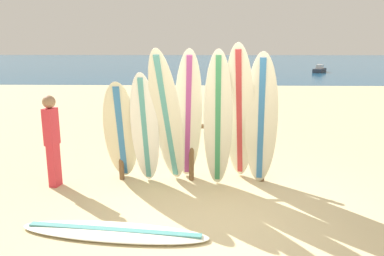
{
  "coord_description": "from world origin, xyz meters",
  "views": [
    {
      "loc": [
        -0.15,
        -4.8,
        2.37
      ],
      "look_at": [
        -0.37,
        1.81,
        0.9
      ],
      "focal_mm": 34.42,
      "sensor_mm": 36.0,
      "label": 1
    }
  ],
  "objects_px": {
    "surfboard_leaning_far_left": "(121,133)",
    "surfboard_leaning_center_left": "(167,121)",
    "surfboard_leaning_right": "(239,117)",
    "surfboard_leaning_far_right": "(261,122)",
    "small_boat_offshore": "(320,70)",
    "surfboard_leaning_center_right": "(218,121)",
    "surfboard_lying_on_sand": "(114,232)",
    "surfboard_leaning_left": "(145,130)",
    "surfboard_rack": "(191,141)",
    "beachgoer_standing": "(52,137)",
    "surfboard_leaning_center": "(188,119)"
  },
  "relations": [
    {
      "from": "surfboard_leaning_far_left",
      "to": "surfboard_leaning_center_left",
      "type": "distance_m",
      "value": 0.87
    },
    {
      "from": "surfboard_leaning_center_left",
      "to": "surfboard_leaning_right",
      "type": "height_order",
      "value": "surfboard_leaning_right"
    },
    {
      "from": "surfboard_leaning_far_right",
      "to": "small_boat_offshore",
      "type": "height_order",
      "value": "surfboard_leaning_far_right"
    },
    {
      "from": "surfboard_leaning_far_left",
      "to": "small_boat_offshore",
      "type": "xyz_separation_m",
      "value": [
        12.16,
        28.82,
        -0.67
      ]
    },
    {
      "from": "surfboard_leaning_center_right",
      "to": "surfboard_lying_on_sand",
      "type": "relative_size",
      "value": 0.93
    },
    {
      "from": "surfboard_leaning_far_left",
      "to": "surfboard_leaning_left",
      "type": "height_order",
      "value": "surfboard_leaning_left"
    },
    {
      "from": "surfboard_leaning_far_left",
      "to": "surfboard_lying_on_sand",
      "type": "distance_m",
      "value": 1.98
    },
    {
      "from": "surfboard_leaning_left",
      "to": "surfboard_leaning_right",
      "type": "height_order",
      "value": "surfboard_leaning_right"
    },
    {
      "from": "surfboard_rack",
      "to": "surfboard_leaning_right",
      "type": "height_order",
      "value": "surfboard_leaning_right"
    },
    {
      "from": "surfboard_leaning_left",
      "to": "surfboard_leaning_far_right",
      "type": "relative_size",
      "value": 0.87
    },
    {
      "from": "surfboard_leaning_far_left",
      "to": "surfboard_leaning_center_left",
      "type": "xyz_separation_m",
      "value": [
        0.82,
        -0.17,
        0.25
      ]
    },
    {
      "from": "surfboard_leaning_right",
      "to": "beachgoer_standing",
      "type": "distance_m",
      "value": 3.18
    },
    {
      "from": "surfboard_leaning_far_left",
      "to": "surfboard_leaning_left",
      "type": "bearing_deg",
      "value": -13.45
    },
    {
      "from": "surfboard_rack",
      "to": "surfboard_leaning_right",
      "type": "relative_size",
      "value": 1.08
    },
    {
      "from": "surfboard_leaning_center_left",
      "to": "small_boat_offshore",
      "type": "relative_size",
      "value": 0.89
    },
    {
      "from": "surfboard_leaning_center",
      "to": "surfboard_leaning_right",
      "type": "relative_size",
      "value": 0.96
    },
    {
      "from": "surfboard_rack",
      "to": "surfboard_leaning_far_left",
      "type": "distance_m",
      "value": 1.24
    },
    {
      "from": "surfboard_leaning_center_left",
      "to": "surfboard_leaning_far_right",
      "type": "relative_size",
      "value": 1.02
    },
    {
      "from": "surfboard_leaning_center_right",
      "to": "surfboard_leaning_left",
      "type": "bearing_deg",
      "value": 177.48
    },
    {
      "from": "surfboard_leaning_far_left",
      "to": "surfboard_leaning_center_right",
      "type": "xyz_separation_m",
      "value": [
        1.64,
        -0.16,
        0.25
      ]
    },
    {
      "from": "surfboard_leaning_far_left",
      "to": "surfboard_leaning_left",
      "type": "xyz_separation_m",
      "value": [
        0.43,
        -0.1,
        0.07
      ]
    },
    {
      "from": "surfboard_leaning_far_left",
      "to": "surfboard_lying_on_sand",
      "type": "bearing_deg",
      "value": -81.64
    },
    {
      "from": "surfboard_leaning_far_left",
      "to": "surfboard_lying_on_sand",
      "type": "relative_size",
      "value": 0.73
    },
    {
      "from": "surfboard_leaning_center_left",
      "to": "surfboard_rack",
      "type": "bearing_deg",
      "value": 48.25
    },
    {
      "from": "surfboard_leaning_far_left",
      "to": "small_boat_offshore",
      "type": "relative_size",
      "value": 0.7
    },
    {
      "from": "surfboard_rack",
      "to": "surfboard_leaning_far_right",
      "type": "xyz_separation_m",
      "value": [
        1.16,
        -0.34,
        0.42
      ]
    },
    {
      "from": "surfboard_leaning_center",
      "to": "surfboard_leaning_far_right",
      "type": "xyz_separation_m",
      "value": [
        1.21,
        -0.07,
        -0.02
      ]
    },
    {
      "from": "surfboard_leaning_center",
      "to": "beachgoer_standing",
      "type": "bearing_deg",
      "value": -177.78
    },
    {
      "from": "surfboard_leaning_left",
      "to": "surfboard_leaning_center_right",
      "type": "bearing_deg",
      "value": -2.52
    },
    {
      "from": "beachgoer_standing",
      "to": "small_boat_offshore",
      "type": "distance_m",
      "value": 31.84
    },
    {
      "from": "surfboard_leaning_right",
      "to": "small_boat_offshore",
      "type": "height_order",
      "value": "surfboard_leaning_right"
    },
    {
      "from": "surfboard_leaning_center_right",
      "to": "small_boat_offshore",
      "type": "height_order",
      "value": "surfboard_leaning_center_right"
    },
    {
      "from": "surfboard_lying_on_sand",
      "to": "surfboard_leaning_right",
      "type": "bearing_deg",
      "value": 44.96
    },
    {
      "from": "surfboard_leaning_far_left",
      "to": "surfboard_leaning_far_right",
      "type": "height_order",
      "value": "surfboard_leaning_far_right"
    },
    {
      "from": "surfboard_rack",
      "to": "surfboard_lying_on_sand",
      "type": "height_order",
      "value": "surfboard_rack"
    },
    {
      "from": "small_boat_offshore",
      "to": "surfboard_leaning_far_right",
      "type": "bearing_deg",
      "value": -108.74
    },
    {
      "from": "surfboard_leaning_center",
      "to": "beachgoer_standing",
      "type": "height_order",
      "value": "surfboard_leaning_center"
    },
    {
      "from": "beachgoer_standing",
      "to": "small_boat_offshore",
      "type": "xyz_separation_m",
      "value": [
        13.32,
        28.92,
        -0.61
      ]
    },
    {
      "from": "surfboard_leaning_far_right",
      "to": "surfboard_lying_on_sand",
      "type": "bearing_deg",
      "value": -141.52
    },
    {
      "from": "surfboard_rack",
      "to": "surfboard_leaning_far_left",
      "type": "xyz_separation_m",
      "value": [
        -1.2,
        -0.25,
        0.19
      ]
    },
    {
      "from": "surfboard_leaning_right",
      "to": "small_boat_offshore",
      "type": "xyz_separation_m",
      "value": [
        10.15,
        28.82,
        -0.97
      ]
    },
    {
      "from": "surfboard_lying_on_sand",
      "to": "surfboard_leaning_center_left",
      "type": "bearing_deg",
      "value": 70.5
    },
    {
      "from": "surfboard_leaning_center_left",
      "to": "surfboard_leaning_right",
      "type": "xyz_separation_m",
      "value": [
        1.19,
        0.17,
        0.04
      ]
    },
    {
      "from": "surfboard_leaning_center_right",
      "to": "surfboard_leaning_center",
      "type": "bearing_deg",
      "value": 163.66
    },
    {
      "from": "surfboard_leaning_center",
      "to": "surfboard_lying_on_sand",
      "type": "relative_size",
      "value": 0.93
    },
    {
      "from": "surfboard_leaning_center_right",
      "to": "surfboard_leaning_center_left",
      "type": "bearing_deg",
      "value": -178.96
    },
    {
      "from": "surfboard_rack",
      "to": "surfboard_leaning_left",
      "type": "bearing_deg",
      "value": -154.95
    },
    {
      "from": "surfboard_rack",
      "to": "surfboard_leaning_right",
      "type": "xyz_separation_m",
      "value": [
        0.81,
        -0.26,
        0.49
      ]
    },
    {
      "from": "surfboard_lying_on_sand",
      "to": "small_boat_offshore",
      "type": "bearing_deg",
      "value": 68.72
    },
    {
      "from": "surfboard_leaning_center",
      "to": "surfboard_leaning_right",
      "type": "height_order",
      "value": "surfboard_leaning_right"
    }
  ]
}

